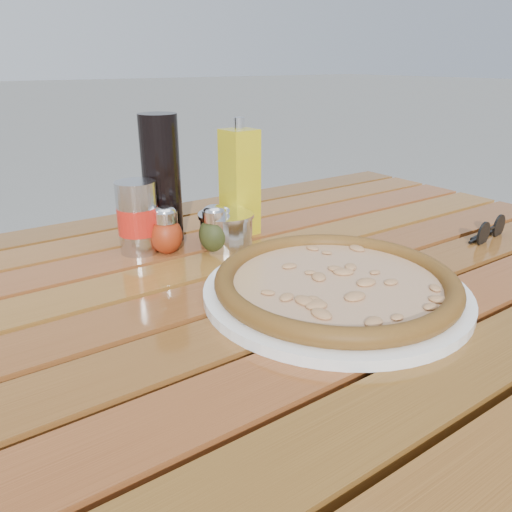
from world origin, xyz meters
TOP-DOWN VIEW (x-y plane):
  - table at (0.00, -0.00)m, footprint 1.40×0.90m
  - plate at (0.05, -0.10)m, footprint 0.43×0.43m
  - pizza at (0.05, -0.10)m, footprint 0.39×0.39m
  - pepper_shaker at (-0.07, 0.18)m, footprint 0.06×0.06m
  - oregano_shaker at (0.00, 0.14)m, footprint 0.07×0.07m
  - dark_bottle at (-0.04, 0.24)m, footprint 0.07×0.07m
  - soda_can at (-0.10, 0.21)m, footprint 0.07×0.07m
  - olive_oil_cruet at (0.09, 0.20)m, footprint 0.06×0.06m
  - parmesan_tin at (0.03, 0.15)m, footprint 0.11×0.11m
  - sunglasses at (0.44, -0.09)m, footprint 0.11×0.04m

SIDE VIEW (x-z plane):
  - table at x=0.00m, z-range 0.30..1.05m
  - plate at x=0.05m, z-range 0.75..0.76m
  - sunglasses at x=0.44m, z-range 0.74..0.79m
  - pizza at x=0.05m, z-range 0.76..0.79m
  - parmesan_tin at x=0.03m, z-range 0.74..0.82m
  - pepper_shaker at x=-0.07m, z-range 0.75..0.83m
  - oregano_shaker at x=0.00m, z-range 0.75..0.83m
  - soda_can at x=-0.10m, z-range 0.75..0.87m
  - olive_oil_cruet at x=0.09m, z-range 0.74..0.95m
  - dark_bottle at x=-0.04m, z-range 0.75..0.97m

